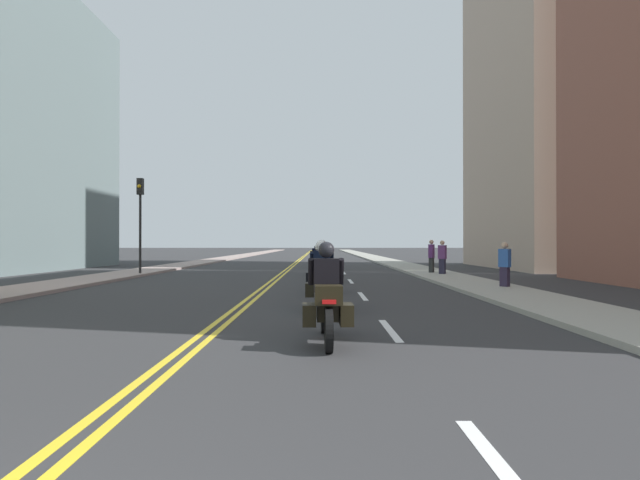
% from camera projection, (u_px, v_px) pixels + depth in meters
% --- Properties ---
extents(ground_plane, '(264.00, 264.00, 0.00)m').
position_uv_depth(ground_plane, '(298.00, 260.00, 49.35)').
color(ground_plane, '#2F2F31').
extents(sidewalk_left, '(2.45, 144.00, 0.12)m').
position_uv_depth(sidewalk_left, '(219.00, 259.00, 49.33)').
color(sidewalk_left, gray).
rests_on(sidewalk_left, ground).
extents(sidewalk_right, '(2.45, 144.00, 0.12)m').
position_uv_depth(sidewalk_right, '(378.00, 259.00, 49.37)').
color(sidewalk_right, '#9B998E').
rests_on(sidewalk_right, ground).
extents(centreline_yellow_inner, '(0.12, 132.00, 0.01)m').
position_uv_depth(centreline_yellow_inner, '(297.00, 260.00, 49.35)').
color(centreline_yellow_inner, yellow).
rests_on(centreline_yellow_inner, ground).
extents(centreline_yellow_outer, '(0.12, 132.00, 0.01)m').
position_uv_depth(centreline_yellow_outer, '(300.00, 260.00, 49.35)').
color(centreline_yellow_outer, yellow).
rests_on(centreline_yellow_outer, ground).
extents(lane_dashes_white, '(0.14, 56.40, 0.01)m').
position_uv_depth(lane_dashes_white, '(340.00, 270.00, 30.36)').
color(lane_dashes_white, silver).
rests_on(lane_dashes_white, ground).
extents(building_right_1, '(6.57, 13.14, 27.95)m').
position_uv_depth(building_right_1, '(540.00, 51.00, 33.14)').
color(building_right_1, tan).
rests_on(building_right_1, ground).
extents(motorcycle_0, '(0.77, 2.31, 1.61)m').
position_uv_depth(motorcycle_0, '(325.00, 301.00, 8.11)').
color(motorcycle_0, black).
rests_on(motorcycle_0, ground).
extents(motorcycle_1, '(0.76, 2.20, 1.67)m').
position_uv_depth(motorcycle_1, '(321.00, 281.00, 12.27)').
color(motorcycle_1, black).
rests_on(motorcycle_1, ground).
extents(motorcycle_2, '(0.78, 2.29, 1.59)m').
position_uv_depth(motorcycle_2, '(318.00, 272.00, 16.41)').
color(motorcycle_2, black).
rests_on(motorcycle_2, ground).
extents(motorcycle_3, '(0.77, 2.24, 1.56)m').
position_uv_depth(motorcycle_3, '(324.00, 266.00, 20.89)').
color(motorcycle_3, black).
rests_on(motorcycle_3, ground).
extents(motorcycle_4, '(0.76, 2.10, 1.59)m').
position_uv_depth(motorcycle_4, '(317.00, 262.00, 25.90)').
color(motorcycle_4, black).
rests_on(motorcycle_4, ground).
extents(motorcycle_5, '(0.78, 2.25, 1.62)m').
position_uv_depth(motorcycle_5, '(320.00, 259.00, 30.04)').
color(motorcycle_5, black).
rests_on(motorcycle_5, ground).
extents(motorcycle_6, '(0.78, 2.09, 1.65)m').
position_uv_depth(motorcycle_6, '(318.00, 257.00, 34.56)').
color(motorcycle_6, black).
rests_on(motorcycle_6, ground).
extents(motorcycle_7, '(0.78, 2.29, 1.67)m').
position_uv_depth(motorcycle_7, '(317.00, 255.00, 38.87)').
color(motorcycle_7, black).
rests_on(motorcycle_7, ground).
extents(traffic_light_near, '(0.28, 0.38, 4.77)m').
position_uv_depth(traffic_light_near, '(139.00, 208.00, 25.10)').
color(traffic_light_near, black).
rests_on(traffic_light_near, ground).
extents(pedestrian_0, '(0.38, 0.50, 1.76)m').
position_uv_depth(pedestrian_0, '(430.00, 257.00, 25.83)').
color(pedestrian_0, '#292C2C').
rests_on(pedestrian_0, ground).
extents(pedestrian_1, '(0.40, 0.42, 1.62)m').
position_uv_depth(pedestrian_1, '(503.00, 265.00, 17.44)').
color(pedestrian_1, '#2A2239').
rests_on(pedestrian_1, ground).
extents(pedestrian_2, '(0.42, 0.39, 1.72)m').
position_uv_depth(pedestrian_2, '(441.00, 258.00, 24.68)').
color(pedestrian_2, '#242336').
rests_on(pedestrian_2, ground).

